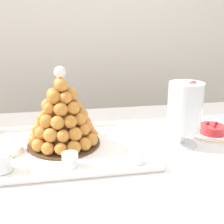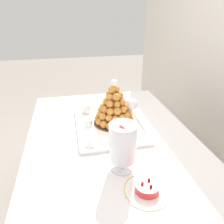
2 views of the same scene
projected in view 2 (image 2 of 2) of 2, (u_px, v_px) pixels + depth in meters
The scene contains 10 objects.
buffet_table at pixel (114, 155), 1.30m from camera, with size 1.56×1.01×0.75m.
serving_tray at pixel (109, 124), 1.44m from camera, with size 0.59×0.42×0.02m.
croquembouche at pixel (114, 107), 1.41m from camera, with size 0.27×0.27×0.30m.
dessert_cup_left at pixel (86, 109), 1.59m from camera, with size 0.06×0.06×0.06m.
dessert_cup_mid_left at pixel (88, 123), 1.40m from camera, with size 0.05×0.05×0.05m.
dessert_cup_centre at pixel (91, 142), 1.21m from camera, with size 0.05×0.05×0.05m.
creme_brulee_ramekin at pixel (103, 109), 1.62m from camera, with size 0.09×0.09×0.02m.
macaron_goblet at pixel (123, 143), 0.99m from camera, with size 0.13×0.13×0.26m.
fruit_tart_plate at pixel (147, 189), 0.92m from camera, with size 0.20×0.20×0.05m.
wine_glass at pixel (132, 105), 1.42m from camera, with size 0.08×0.08×0.17m.
Camera 2 is at (1.03, -0.23, 1.46)m, focal length 34.65 mm.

